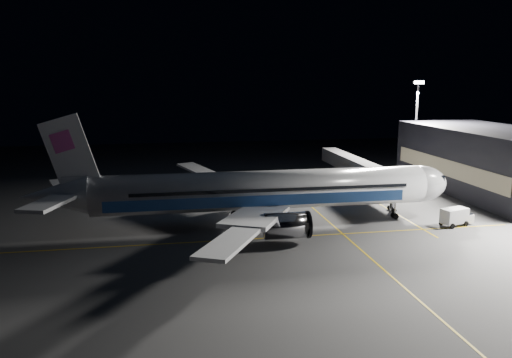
{
  "coord_description": "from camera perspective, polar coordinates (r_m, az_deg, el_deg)",
  "views": [
    {
      "loc": [
        -13.38,
        -68.77,
        20.93
      ],
      "look_at": [
        -0.25,
        4.61,
        6.0
      ],
      "focal_mm": 35.0,
      "sensor_mm": 36.0,
      "label": 1
    }
  ],
  "objects": [
    {
      "name": "service_truck",
      "position": [
        78.36,
        21.94,
        -3.96
      ],
      "size": [
        5.41,
        3.37,
        2.59
      ],
      "rotation": [
        0.0,
        0.0,
        0.28
      ],
      "color": "silver",
      "rests_on": "ground"
    },
    {
      "name": "jet_bridge",
      "position": [
        95.17,
        11.85,
        1.19
      ],
      "size": [
        3.6,
        34.4,
        6.3
      ],
      "color": "#B2B2B7",
      "rests_on": "ground"
    },
    {
      "name": "baggage_tug",
      "position": [
        83.68,
        -2.99,
        -2.61
      ],
      "size": [
        2.74,
        2.37,
        1.75
      ],
      "rotation": [
        0.0,
        0.0,
        0.21
      ],
      "color": "black",
      "rests_on": "ground"
    },
    {
      "name": "guide_line_cross",
      "position": [
        67.5,
        1.81,
        -6.74
      ],
      "size": [
        70.0,
        0.25,
        0.01
      ],
      "primitive_type": "cube",
      "color": "gold",
      "rests_on": "ground"
    },
    {
      "name": "safety_cone_b",
      "position": [
        83.98,
        -4.84,
        -2.94
      ],
      "size": [
        0.39,
        0.39,
        0.58
      ],
      "primitive_type": "cone",
      "color": "red",
      "rests_on": "ground"
    },
    {
      "name": "terminal",
      "position": [
        102.94,
        25.23,
        1.9
      ],
      "size": [
        18.12,
        40.0,
        12.0
      ],
      "color": "black",
      "rests_on": "ground"
    },
    {
      "name": "floodlight_mast_north",
      "position": [
        114.34,
        17.84,
        6.49
      ],
      "size": [
        2.4,
        0.68,
        20.7
      ],
      "color": "#59595E",
      "rests_on": "ground"
    },
    {
      "name": "safety_cone_a",
      "position": [
        85.17,
        -4.0,
        -2.75
      ],
      "size": [
        0.35,
        0.35,
        0.53
      ],
      "primitive_type": "cone",
      "color": "red",
      "rests_on": "ground"
    },
    {
      "name": "ground",
      "position": [
        73.12,
        0.83,
        -5.31
      ],
      "size": [
        200.0,
        200.0,
        0.0
      ],
      "primitive_type": "plane",
      "color": "#4C4C4F",
      "rests_on": "ground"
    },
    {
      "name": "guide_line_main",
      "position": [
        75.59,
        8.32,
        -4.87
      ],
      "size": [
        0.25,
        80.0,
        0.01
      ],
      "primitive_type": "cube",
      "color": "gold",
      "rests_on": "ground"
    },
    {
      "name": "guide_line_side",
      "position": [
        88.85,
        13.66,
        -2.62
      ],
      "size": [
        0.25,
        40.0,
        0.01
      ],
      "primitive_type": "cube",
      "color": "gold",
      "rests_on": "ground"
    },
    {
      "name": "safety_cone_c",
      "position": [
        79.1,
        -1.9,
        -3.83
      ],
      "size": [
        0.34,
        0.34,
        0.52
      ],
      "primitive_type": "cone",
      "color": "red",
      "rests_on": "ground"
    },
    {
      "name": "airliner",
      "position": [
        71.62,
        0.0,
        -1.39
      ],
      "size": [
        61.48,
        54.22,
        16.64
      ],
      "color": "silver",
      "rests_on": "ground"
    }
  ]
}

